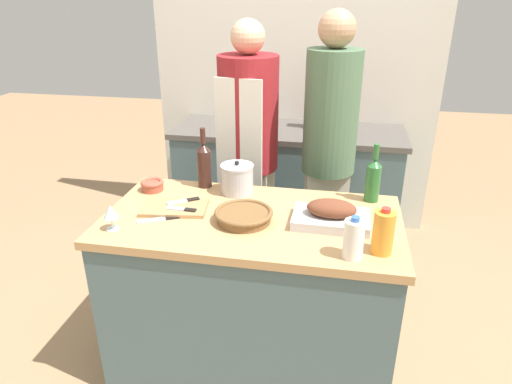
% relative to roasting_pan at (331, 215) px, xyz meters
% --- Properties ---
extents(ground_plane, '(12.00, 12.00, 0.00)m').
position_rel_roasting_pan_xyz_m(ground_plane, '(-0.37, -0.00, -0.92)').
color(ground_plane, '#9E7A56').
extents(kitchen_island, '(1.39, 0.74, 0.88)m').
position_rel_roasting_pan_xyz_m(kitchen_island, '(-0.37, -0.00, -0.48)').
color(kitchen_island, '#4C666B').
rests_on(kitchen_island, ground_plane).
extents(back_counter, '(1.72, 0.60, 0.90)m').
position_rel_roasting_pan_xyz_m(back_counter, '(-0.37, 1.41, -0.47)').
color(back_counter, '#4C666B').
rests_on(back_counter, ground_plane).
extents(back_wall, '(2.22, 0.10, 2.55)m').
position_rel_roasting_pan_xyz_m(back_wall, '(-0.37, 1.76, 0.35)').
color(back_wall, silver).
rests_on(back_wall, ground_plane).
extents(roasting_pan, '(0.35, 0.23, 0.12)m').
position_rel_roasting_pan_xyz_m(roasting_pan, '(0.00, 0.00, 0.00)').
color(roasting_pan, '#BCBCC1').
rests_on(roasting_pan, kitchen_island).
extents(wicker_basket, '(0.27, 0.27, 0.05)m').
position_rel_roasting_pan_xyz_m(wicker_basket, '(-0.40, -0.05, -0.02)').
color(wicker_basket, brown).
rests_on(wicker_basket, kitchen_island).
extents(cutting_board, '(0.33, 0.24, 0.02)m').
position_rel_roasting_pan_xyz_m(cutting_board, '(-0.75, 0.01, -0.04)').
color(cutting_board, '#AD7F51').
rests_on(cutting_board, kitchen_island).
extents(stock_pot, '(0.17, 0.17, 0.18)m').
position_rel_roasting_pan_xyz_m(stock_pot, '(-0.50, 0.26, 0.03)').
color(stock_pot, '#B7B7BC').
rests_on(stock_pot, kitchen_island).
extents(mixing_bowl, '(0.12, 0.12, 0.05)m').
position_rel_roasting_pan_xyz_m(mixing_bowl, '(-0.95, 0.20, -0.01)').
color(mixing_bowl, '#A84C38').
rests_on(mixing_bowl, kitchen_island).
extents(juice_jug, '(0.09, 0.09, 0.20)m').
position_rel_roasting_pan_xyz_m(juice_jug, '(0.21, -0.21, 0.05)').
color(juice_jug, orange).
rests_on(juice_jug, kitchen_island).
extents(milk_jug, '(0.08, 0.08, 0.18)m').
position_rel_roasting_pan_xyz_m(milk_jug, '(0.09, -0.27, 0.04)').
color(milk_jug, white).
rests_on(milk_jug, kitchen_island).
extents(wine_bottle_green, '(0.07, 0.07, 0.30)m').
position_rel_roasting_pan_xyz_m(wine_bottle_green, '(0.19, 0.29, 0.07)').
color(wine_bottle_green, '#28662D').
rests_on(wine_bottle_green, kitchen_island).
extents(wine_bottle_dark, '(0.07, 0.07, 0.33)m').
position_rel_roasting_pan_xyz_m(wine_bottle_dark, '(-0.69, 0.31, 0.08)').
color(wine_bottle_dark, '#381E19').
rests_on(wine_bottle_dark, kitchen_island).
extents(wine_glass_left, '(0.07, 0.07, 0.12)m').
position_rel_roasting_pan_xyz_m(wine_glass_left, '(-0.95, -0.24, 0.04)').
color(wine_glass_left, silver).
rests_on(wine_glass_left, kitchen_island).
extents(knife_chef, '(0.20, 0.12, 0.01)m').
position_rel_roasting_pan_xyz_m(knife_chef, '(-0.77, -0.11, -0.04)').
color(knife_chef, '#B7B7BC').
rests_on(knife_chef, kitchen_island).
extents(knife_paring, '(0.15, 0.11, 0.01)m').
position_rel_roasting_pan_xyz_m(knife_paring, '(-0.72, 0.07, -0.02)').
color(knife_paring, '#B7B7BC').
rests_on(knife_paring, cutting_board).
extents(knife_bread, '(0.15, 0.04, 0.01)m').
position_rel_roasting_pan_xyz_m(knife_bread, '(-0.70, -0.03, -0.02)').
color(knife_bread, '#B7B7BC').
rests_on(knife_bread, cutting_board).
extents(stand_mixer, '(0.18, 0.14, 0.34)m').
position_rel_roasting_pan_xyz_m(stand_mixer, '(-0.12, 1.47, 0.12)').
color(stand_mixer, '#B22323').
rests_on(stand_mixer, back_counter).
extents(condiment_bottle_tall, '(0.05, 0.05, 0.13)m').
position_rel_roasting_pan_xyz_m(condiment_bottle_tall, '(-0.84, 1.45, 0.04)').
color(condiment_bottle_tall, '#B28E2D').
rests_on(condiment_bottle_tall, back_counter).
extents(condiment_bottle_short, '(0.06, 0.06, 0.18)m').
position_rel_roasting_pan_xyz_m(condiment_bottle_short, '(0.07, 1.29, 0.06)').
color(condiment_bottle_short, '#332D28').
rests_on(condiment_bottle_short, back_counter).
extents(person_cook_aproned, '(0.36, 0.38, 1.71)m').
position_rel_roasting_pan_xyz_m(person_cook_aproned, '(-0.54, 0.77, 0.02)').
color(person_cook_aproned, beige).
rests_on(person_cook_aproned, ground_plane).
extents(person_cook_guest, '(0.32, 0.32, 1.77)m').
position_rel_roasting_pan_xyz_m(person_cook_guest, '(-0.04, 0.74, 0.07)').
color(person_cook_guest, beige).
rests_on(person_cook_guest, ground_plane).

